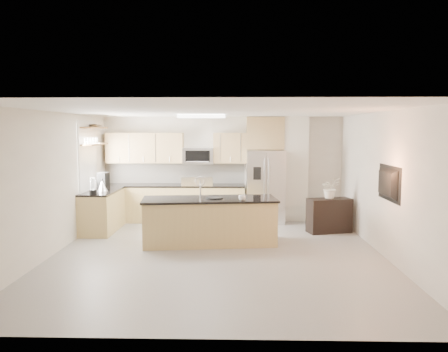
{
  "coord_description": "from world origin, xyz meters",
  "views": [
    {
      "loc": [
        0.32,
        -7.78,
        2.26
      ],
      "look_at": [
        0.09,
        1.3,
        1.31
      ],
      "focal_mm": 35.0,
      "sensor_mm": 36.0,
      "label": 1
    }
  ],
  "objects_px": {
    "cup": "(242,198)",
    "platter": "(215,198)",
    "coffee_maker": "(103,181)",
    "microwave": "(198,156)",
    "television": "(384,183)",
    "island": "(210,221)",
    "kettle": "(102,186)",
    "credenza": "(329,215)",
    "range": "(198,203)",
    "bowl": "(95,125)",
    "refrigerator": "(265,186)",
    "flower_vase": "(330,183)",
    "blender": "(93,187)"
  },
  "relations": [
    {
      "from": "credenza",
      "to": "television",
      "type": "height_order",
      "value": "television"
    },
    {
      "from": "bowl",
      "to": "island",
      "type": "bearing_deg",
      "value": -25.4
    },
    {
      "from": "kettle",
      "to": "bowl",
      "type": "bearing_deg",
      "value": 125.46
    },
    {
      "from": "television",
      "to": "kettle",
      "type": "bearing_deg",
      "value": 70.71
    },
    {
      "from": "microwave",
      "to": "kettle",
      "type": "bearing_deg",
      "value": -147.15
    },
    {
      "from": "island",
      "to": "bowl",
      "type": "bearing_deg",
      "value": 148.16
    },
    {
      "from": "flower_vase",
      "to": "kettle",
      "type": "bearing_deg",
      "value": -178.43
    },
    {
      "from": "refrigerator",
      "to": "coffee_maker",
      "type": "distance_m",
      "value": 3.85
    },
    {
      "from": "island",
      "to": "kettle",
      "type": "xyz_separation_m",
      "value": [
        -2.44,
        0.95,
        0.58
      ]
    },
    {
      "from": "kettle",
      "to": "television",
      "type": "distance_m",
      "value": 5.87
    },
    {
      "from": "island",
      "to": "kettle",
      "type": "bearing_deg",
      "value": 152.31
    },
    {
      "from": "television",
      "to": "credenza",
      "type": "bearing_deg",
      "value": 13.86
    },
    {
      "from": "credenza",
      "to": "television",
      "type": "bearing_deg",
      "value": -90.83
    },
    {
      "from": "refrigerator",
      "to": "cup",
      "type": "xyz_separation_m",
      "value": [
        -0.6,
        -2.36,
        0.08
      ]
    },
    {
      "from": "credenza",
      "to": "kettle",
      "type": "distance_m",
      "value": 5.08
    },
    {
      "from": "platter",
      "to": "coffee_maker",
      "type": "height_order",
      "value": "coffee_maker"
    },
    {
      "from": "coffee_maker",
      "to": "flower_vase",
      "type": "height_order",
      "value": "flower_vase"
    },
    {
      "from": "microwave",
      "to": "range",
      "type": "bearing_deg",
      "value": -90.0
    },
    {
      "from": "bowl",
      "to": "television",
      "type": "height_order",
      "value": "bowl"
    },
    {
      "from": "credenza",
      "to": "television",
      "type": "xyz_separation_m",
      "value": [
        0.5,
        -2.02,
        0.97
      ]
    },
    {
      "from": "island",
      "to": "platter",
      "type": "bearing_deg",
      "value": 9.23
    },
    {
      "from": "coffee_maker",
      "to": "refrigerator",
      "type": "bearing_deg",
      "value": 12.56
    },
    {
      "from": "microwave",
      "to": "credenza",
      "type": "relative_size",
      "value": 0.8
    },
    {
      "from": "blender",
      "to": "bowl",
      "type": "height_order",
      "value": "bowl"
    },
    {
      "from": "range",
      "to": "coffee_maker",
      "type": "relative_size",
      "value": 2.97
    },
    {
      "from": "bowl",
      "to": "flower_vase",
      "type": "xyz_separation_m",
      "value": [
        5.28,
        -0.18,
        -1.27
      ]
    },
    {
      "from": "microwave",
      "to": "kettle",
      "type": "relative_size",
      "value": 2.76
    },
    {
      "from": "cup",
      "to": "platter",
      "type": "xyz_separation_m",
      "value": [
        -0.55,
        0.31,
        -0.05
      ]
    },
    {
      "from": "flower_vase",
      "to": "bowl",
      "type": "bearing_deg",
      "value": 178.08
    },
    {
      "from": "island",
      "to": "platter",
      "type": "xyz_separation_m",
      "value": [
        0.1,
        0.03,
        0.46
      ]
    },
    {
      "from": "microwave",
      "to": "island",
      "type": "xyz_separation_m",
      "value": [
        0.41,
        -2.25,
        -1.17
      ]
    },
    {
      "from": "cup",
      "to": "flower_vase",
      "type": "xyz_separation_m",
      "value": [
        1.98,
        1.37,
        0.14
      ]
    },
    {
      "from": "refrigerator",
      "to": "bowl",
      "type": "bearing_deg",
      "value": -168.14
    },
    {
      "from": "flower_vase",
      "to": "television",
      "type": "xyz_separation_m",
      "value": [
        0.48,
        -2.08,
        0.24
      ]
    },
    {
      "from": "cup",
      "to": "refrigerator",
      "type": "bearing_deg",
      "value": 75.64
    },
    {
      "from": "microwave",
      "to": "television",
      "type": "relative_size",
      "value": 0.71
    },
    {
      "from": "refrigerator",
      "to": "blender",
      "type": "relative_size",
      "value": 5.18
    },
    {
      "from": "kettle",
      "to": "bowl",
      "type": "relative_size",
      "value": 0.8
    },
    {
      "from": "platter",
      "to": "kettle",
      "type": "bearing_deg",
      "value": 160.06
    },
    {
      "from": "blender",
      "to": "bowl",
      "type": "xyz_separation_m",
      "value": [
        -0.18,
        0.8,
        1.31
      ]
    },
    {
      "from": "microwave",
      "to": "television",
      "type": "xyz_separation_m",
      "value": [
        3.51,
        -3.24,
        -0.28
      ]
    },
    {
      "from": "cup",
      "to": "platter",
      "type": "relative_size",
      "value": 0.41
    },
    {
      "from": "refrigerator",
      "to": "platter",
      "type": "relative_size",
      "value": 5.29
    },
    {
      "from": "platter",
      "to": "coffee_maker",
      "type": "bearing_deg",
      "value": 154.9
    },
    {
      "from": "kettle",
      "to": "credenza",
      "type": "bearing_deg",
      "value": 0.93
    },
    {
      "from": "microwave",
      "to": "platter",
      "type": "height_order",
      "value": "microwave"
    },
    {
      "from": "range",
      "to": "cup",
      "type": "xyz_separation_m",
      "value": [
        1.05,
        -2.41,
        0.5
      ]
    },
    {
      "from": "bowl",
      "to": "television",
      "type": "bearing_deg",
      "value": -21.37
    },
    {
      "from": "coffee_maker",
      "to": "bowl",
      "type": "xyz_separation_m",
      "value": [
        -0.16,
        0.02,
        1.28
      ]
    },
    {
      "from": "coffee_maker",
      "to": "kettle",
      "type": "bearing_deg",
      "value": -76.89
    }
  ]
}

